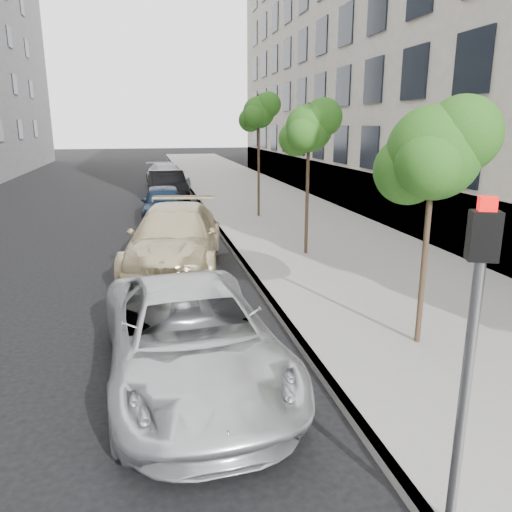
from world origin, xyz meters
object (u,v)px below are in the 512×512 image
object	(u,v)px
sedan_black	(167,187)
sedan_blue	(163,203)
signal_pole	(472,334)
tree_near	(435,152)
suv	(175,238)
tree_far	(259,113)
minivan	(191,337)
sedan_rear	(167,176)
tree_mid	(310,128)

from	to	relation	value
sedan_black	sedan_blue	bearing A→B (deg)	-98.03
signal_pole	sedan_black	world-z (taller)	signal_pole
tree_near	suv	bearing A→B (deg)	122.36
tree_far	suv	size ratio (longest dim) A/B	0.86
tree_far	signal_pole	size ratio (longest dim) A/B	1.57
signal_pole	minivan	xyz separation A→B (m)	(-2.18, 3.63, -1.40)
minivan	sedan_rear	xyz separation A→B (m)	(0.78, 25.00, 0.00)
sedan_blue	sedan_black	bearing A→B (deg)	87.40
tree_far	suv	xyz separation A→B (m)	(-3.94, -6.78, -3.51)
tree_near	signal_pole	world-z (taller)	tree_near
minivan	sedan_black	world-z (taller)	sedan_black
tree_near	signal_pole	xyz separation A→B (m)	(-1.93, -3.93, -1.33)
tree_near	minivan	distance (m)	4.94
sedan_black	sedan_rear	size ratio (longest dim) A/B	0.93
sedan_rear	minivan	bearing A→B (deg)	-99.96
tree_near	tree_far	xyz separation A→B (m)	(-0.00, 13.00, 0.89)
tree_mid	sedan_rear	distance (m)	18.75
tree_far	sedan_blue	xyz separation A→B (m)	(-3.98, 0.47, -3.63)
sedan_rear	sedan_black	bearing A→B (deg)	-100.50
tree_far	signal_pole	bearing A→B (deg)	-96.49
tree_mid	sedan_blue	bearing A→B (deg)	119.73
tree_mid	minivan	size ratio (longest dim) A/B	0.84
signal_pole	suv	xyz separation A→B (m)	(-2.01, 10.14, -1.29)
tree_far	sedan_black	size ratio (longest dim) A/B	1.05
sedan_blue	sedan_black	xyz separation A→B (m)	(0.41, 5.17, 0.06)
tree_far	sedan_rear	bearing A→B (deg)	105.88
signal_pole	sedan_blue	size ratio (longest dim) A/B	0.74
signal_pole	minivan	world-z (taller)	signal_pole
sedan_rear	suv	bearing A→B (deg)	-100.08
tree_near	minivan	size ratio (longest dim) A/B	0.79
sedan_rear	tree_mid	bearing A→B (deg)	-87.82
signal_pole	sedan_black	xyz separation A→B (m)	(-1.64, 22.57, -1.36)
signal_pole	minivan	distance (m)	4.46
tree_mid	tree_far	size ratio (longest dim) A/B	0.89
tree_near	signal_pole	bearing A→B (deg)	-116.13
tree_mid	sedan_black	size ratio (longest dim) A/B	0.94
tree_near	signal_pole	size ratio (longest dim) A/B	1.32
minivan	sedan_black	xyz separation A→B (m)	(0.53, 18.94, 0.04)
minivan	sedan_blue	size ratio (longest dim) A/B	1.25
signal_pole	sedan_black	size ratio (longest dim) A/B	0.67
tree_mid	tree_near	bearing A→B (deg)	-90.00
sedan_black	sedan_rear	world-z (taller)	sedan_black
tree_mid	tree_far	xyz separation A→B (m)	(-0.00, 6.50, 0.56)
sedan_blue	sedan_rear	world-z (taller)	sedan_rear
tree_mid	sedan_rear	world-z (taller)	tree_mid
sedan_blue	sedan_black	distance (m)	5.18
tree_mid	sedan_rear	bearing A→B (deg)	100.36
sedan_black	tree_far	bearing A→B (deg)	-61.15
tree_far	minivan	xyz separation A→B (m)	(-4.10, -13.30, -3.62)
tree_mid	suv	world-z (taller)	tree_mid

